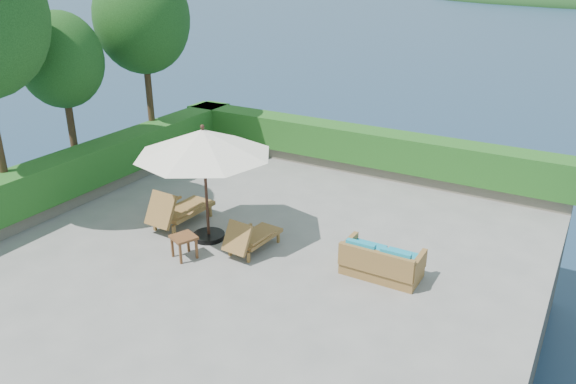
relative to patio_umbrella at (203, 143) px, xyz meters
The scene contains 14 objects.
ground 2.63m from the patio_umbrella, 12.36° to the left, with size 12.00×12.00×0.00m, color gray.
foundation 4.06m from the patio_umbrella, 12.36° to the left, with size 12.00×12.00×3.00m, color #4F493E.
ocean 5.46m from the patio_umbrella, 12.36° to the left, with size 600.00×600.00×0.00m, color #172E47.
planter_wall_far 6.36m from the patio_umbrella, 78.30° to the left, with size 12.00×0.60×0.36m, color gray.
planter_wall_left 4.89m from the patio_umbrella, behind, with size 0.60×12.00×0.36m, color gray.
hedge_far 6.17m from the patio_umbrella, 78.30° to the left, with size 12.40×0.90×1.00m, color #1E4212.
hedge_left 4.63m from the patio_umbrella, behind, with size 0.90×12.40×1.00m, color #1E4212.
tree_mid 5.38m from the patio_umbrella, behind, with size 2.20×2.20×4.83m.
tree_far 6.27m from the patio_umbrella, 144.08° to the left, with size 2.80×2.80×6.03m.
patio_umbrella is the anchor object (origin of this frame).
lounge_left 2.16m from the patio_umbrella, behind, with size 0.85×1.80×1.02m.
lounge_right 2.30m from the patio_umbrella, ahead, with size 0.74×1.52×0.86m.
side_table 2.13m from the patio_umbrella, 84.03° to the right, with size 0.64×0.64×0.52m.
wicker_loveseat 4.57m from the patio_umbrella, ahead, with size 1.62×0.83×0.79m.
Camera 1 is at (6.19, -9.45, 6.05)m, focal length 35.00 mm.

